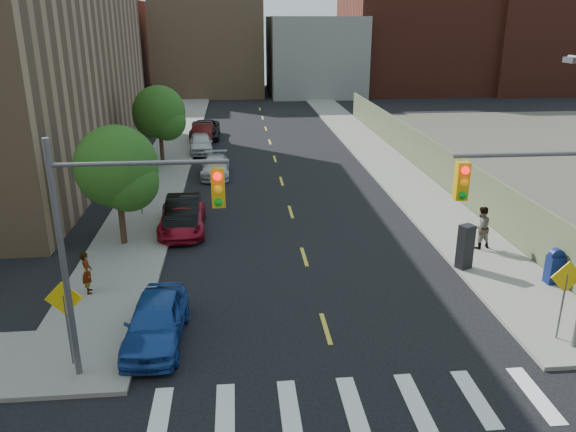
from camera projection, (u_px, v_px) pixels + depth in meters
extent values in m
cube|color=gray|center=(180.00, 135.00, 49.48)|extent=(3.50, 73.00, 0.15)
cube|color=gray|center=(353.00, 131.00, 50.84)|extent=(3.50, 73.00, 0.15)
cube|color=#6C6E4D|center=(420.00, 152.00, 37.94)|extent=(0.12, 44.00, 2.50)
cube|color=#592319|center=(85.00, 49.00, 73.00)|extent=(14.00, 18.00, 12.00)
cube|color=#8C6B4C|center=(209.00, 36.00, 75.78)|extent=(14.00, 16.00, 15.00)
cube|color=gray|center=(313.00, 55.00, 75.97)|extent=(12.00, 16.00, 10.00)
cube|color=#592319|center=(411.00, 32.00, 78.08)|extent=(18.00, 18.00, 16.00)
cube|color=#592319|center=(530.00, 24.00, 77.27)|extent=(14.00, 16.00, 18.00)
cylinder|color=#59595E|center=(64.00, 267.00, 15.04)|extent=(0.18, 0.18, 7.00)
cylinder|color=#59595E|center=(140.00, 163.00, 14.30)|extent=(4.50, 0.12, 0.12)
cube|color=#E5A50C|center=(218.00, 188.00, 14.71)|extent=(0.35, 0.30, 1.05)
cylinder|color=#59595E|center=(534.00, 154.00, 15.22)|extent=(4.50, 0.12, 0.12)
cube|color=#E5A50C|center=(462.00, 181.00, 15.29)|extent=(0.35, 0.30, 1.05)
cube|color=#59595E|center=(571.00, 60.00, 18.32)|extent=(0.25, 0.60, 0.18)
cylinder|color=#59595E|center=(69.00, 332.00, 16.25)|extent=(0.06, 0.06, 2.40)
cube|color=yellow|center=(64.00, 298.00, 15.88)|extent=(1.06, 0.04, 1.06)
cylinder|color=#59595E|center=(561.00, 309.00, 17.57)|extent=(0.06, 0.06, 2.40)
cube|color=yellow|center=(567.00, 277.00, 17.20)|extent=(1.06, 0.04, 1.06)
cylinder|color=#59595E|center=(140.00, 195.00, 28.92)|extent=(0.06, 0.06, 2.40)
cube|color=yellow|center=(139.00, 174.00, 28.55)|extent=(1.06, 0.04, 1.06)
cylinder|color=#332114|center=(122.00, 219.00, 25.11)|extent=(0.28, 0.28, 2.64)
sphere|color=#1B4413|center=(116.00, 166.00, 24.31)|extent=(3.60, 3.60, 3.60)
sphere|color=#1B4413|center=(128.00, 181.00, 24.27)|extent=(2.64, 2.64, 2.64)
sphere|color=#1B4413|center=(110.00, 174.00, 24.79)|extent=(2.88, 2.88, 2.88)
cylinder|color=#332114|center=(162.00, 146.00, 39.19)|extent=(0.28, 0.28, 2.64)
sphere|color=#1B4413|center=(159.00, 112.00, 38.39)|extent=(3.60, 3.60, 3.60)
sphere|color=#1B4413|center=(167.00, 121.00, 38.35)|extent=(2.64, 2.64, 2.64)
sphere|color=#1B4413|center=(154.00, 117.00, 38.87)|extent=(2.88, 2.88, 2.88)
imported|color=#1B4396|center=(156.00, 321.00, 17.75)|extent=(1.91, 4.41, 1.48)
imported|color=black|center=(183.00, 213.00, 27.53)|extent=(1.70, 4.66, 1.52)
imported|color=maroon|center=(182.00, 219.00, 27.03)|extent=(2.28, 4.70, 1.29)
imported|color=#B8BCC0|center=(215.00, 166.00, 36.67)|extent=(1.82, 4.45, 1.29)
imported|color=silver|center=(201.00, 143.00, 42.94)|extent=(2.07, 4.50, 1.50)
imported|color=#410E0D|center=(203.00, 134.00, 46.21)|extent=(1.69, 4.73, 1.55)
imported|color=black|center=(205.00, 130.00, 48.15)|extent=(2.50, 5.38, 1.49)
cube|color=#0E1C54|center=(554.00, 269.00, 21.49)|extent=(0.61, 0.48, 1.10)
cylinder|color=#0E1C54|center=(556.00, 256.00, 21.29)|extent=(0.58, 0.30, 0.57)
cube|color=black|center=(465.00, 247.00, 22.65)|extent=(0.68, 0.63, 1.85)
imported|color=gray|center=(87.00, 273.00, 20.63)|extent=(0.53, 0.67, 1.61)
imported|color=gray|center=(481.00, 227.00, 24.63)|extent=(1.06, 0.90, 1.92)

